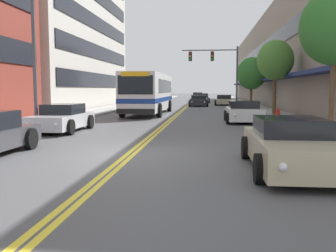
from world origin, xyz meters
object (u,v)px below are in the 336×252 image
(car_navy_parked_left_near, at_px, (143,102))
(street_lamp_left_near, at_px, (39,30))
(car_white_parked_right_far, at_px, (244,112))
(street_tree_right_near, at_px, (335,27))
(street_tree_right_mid, at_px, (275,60))
(car_red_moving_third, at_px, (198,97))
(car_silver_parked_left_mid, at_px, (62,118))
(car_beige_parked_right_foreground, at_px, (291,146))
(car_champagne_parked_right_mid, at_px, (224,100))
(street_tree_right_far, at_px, (251,73))
(city_bus, at_px, (149,92))
(car_charcoal_moving_lead, at_px, (199,101))
(fire_hydrant, at_px, (278,116))
(car_slate_blue_moving_second, at_px, (202,98))
(traffic_signal_mast, at_px, (218,65))

(car_navy_parked_left_near, distance_m, street_lamp_left_near, 23.27)
(car_white_parked_right_far, bearing_deg, street_tree_right_near, -74.03)
(car_white_parked_right_far, distance_m, street_tree_right_mid, 6.65)
(car_navy_parked_left_near, relative_size, car_red_moving_third, 0.87)
(car_silver_parked_left_mid, relative_size, street_tree_right_mid, 0.85)
(car_beige_parked_right_foreground, xyz_separation_m, car_white_parked_right_far, (0.17, 13.17, -0.00))
(car_champagne_parked_right_mid, xyz_separation_m, street_tree_right_far, (2.46, -7.00, 2.98))
(car_white_parked_right_far, distance_m, street_lamp_left_near, 12.06)
(car_silver_parked_left_mid, distance_m, street_tree_right_far, 25.62)
(car_navy_parked_left_near, height_order, car_champagne_parked_right_mid, car_champagne_parked_right_mid)
(city_bus, xyz_separation_m, car_red_moving_third, (2.90, 36.68, -1.11))
(car_champagne_parked_right_mid, bearing_deg, car_beige_parked_right_foreground, -90.10)
(car_charcoal_moving_lead, bearing_deg, fire_hydrant, -78.65)
(street_tree_right_mid, bearing_deg, car_silver_parked_left_mid, -136.51)
(city_bus, bearing_deg, car_silver_parked_left_mid, -99.53)
(car_charcoal_moving_lead, distance_m, car_slate_blue_moving_second, 11.53)
(traffic_signal_mast, xyz_separation_m, street_tree_right_far, (3.49, 1.48, -0.82))
(street_lamp_left_near, height_order, street_tree_right_far, street_lamp_left_near)
(car_beige_parked_right_foreground, bearing_deg, car_navy_parked_left_near, 106.24)
(car_beige_parked_right_foreground, xyz_separation_m, car_slate_blue_moving_second, (-2.69, 45.54, 0.02))
(car_charcoal_moving_lead, distance_m, street_tree_right_far, 7.21)
(city_bus, relative_size, car_navy_parked_left_near, 2.69)
(car_champagne_parked_right_mid, bearing_deg, street_lamp_left_near, -107.05)
(street_tree_right_far, bearing_deg, street_lamp_left_near, -116.67)
(car_white_parked_right_far, bearing_deg, traffic_signal_mast, 94.12)
(car_navy_parked_left_near, bearing_deg, fire_hydrant, -61.14)
(car_charcoal_moving_lead, relative_size, street_tree_right_far, 0.83)
(city_bus, bearing_deg, car_beige_parked_right_foreground, -71.98)
(street_tree_right_mid, distance_m, street_tree_right_far, 12.07)
(street_tree_right_mid, bearing_deg, street_lamp_left_near, -136.45)
(car_beige_parked_right_foreground, bearing_deg, car_champagne_parked_right_mid, 89.90)
(car_white_parked_right_far, height_order, street_tree_right_near, street_tree_right_near)
(car_beige_parked_right_foreground, relative_size, street_tree_right_near, 0.86)
(street_lamp_left_near, height_order, fire_hydrant, street_lamp_left_near)
(car_white_parked_right_far, xyz_separation_m, car_slate_blue_moving_second, (-2.85, 32.36, 0.02))
(car_silver_parked_left_mid, height_order, street_lamp_left_near, street_lamp_left_near)
(car_silver_parked_left_mid, xyz_separation_m, street_tree_right_far, (11.14, 22.88, 2.96))
(car_navy_parked_left_near, relative_size, car_charcoal_moving_lead, 1.01)
(car_beige_parked_right_foreground, xyz_separation_m, street_lamp_left_near, (-9.30, 6.79, 3.89))
(street_tree_right_near, bearing_deg, car_champagne_parked_right_mid, 94.31)
(traffic_signal_mast, bearing_deg, car_navy_parked_left_near, 173.57)
(car_champagne_parked_right_mid, bearing_deg, traffic_signal_mast, -96.91)
(car_slate_blue_moving_second, bearing_deg, car_silver_parked_left_mid, -98.86)
(car_charcoal_moving_lead, relative_size, traffic_signal_mast, 0.68)
(car_red_moving_third, relative_size, street_lamp_left_near, 0.64)
(fire_hydrant, bearing_deg, street_tree_right_near, -82.24)
(car_champagne_parked_right_mid, distance_m, street_tree_right_near, 32.60)
(street_tree_right_far, bearing_deg, car_white_parked_right_far, -97.82)
(car_navy_parked_left_near, distance_m, car_charcoal_moving_lead, 7.15)
(car_red_moving_third, xyz_separation_m, traffic_signal_mast, (2.65, -27.84, 3.74))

